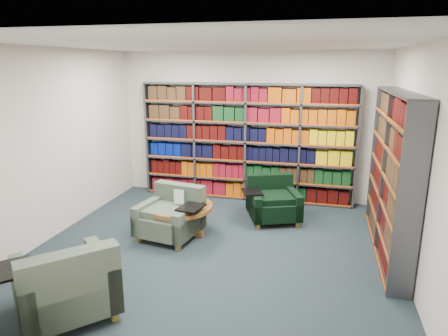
% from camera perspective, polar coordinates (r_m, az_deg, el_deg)
% --- Properties ---
extents(room_shell, '(5.02, 5.02, 2.82)m').
position_cam_1_polar(room_shell, '(5.30, -1.58, 2.07)').
color(room_shell, black).
rests_on(room_shell, ground).
extents(bookshelf_back, '(4.00, 0.28, 2.20)m').
position_cam_1_polar(bookshelf_back, '(7.60, 3.21, 3.57)').
color(bookshelf_back, '#47494F').
rests_on(bookshelf_back, ground).
extents(bookshelf_right, '(0.28, 2.50, 2.20)m').
position_cam_1_polar(bookshelf_right, '(5.84, 22.86, -0.96)').
color(bookshelf_right, '#47494F').
rests_on(bookshelf_right, ground).
extents(chair_teal_left, '(1.05, 0.96, 0.75)m').
position_cam_1_polar(chair_teal_left, '(6.17, -7.35, -6.86)').
color(chair_teal_left, '#0D2A32').
rests_on(chair_teal_left, ground).
extents(chair_green_right, '(1.06, 1.03, 0.72)m').
position_cam_1_polar(chair_green_right, '(6.81, 6.89, -4.86)').
color(chair_green_right, black).
rests_on(chair_green_right, ground).
extents(chair_teal_front, '(1.32, 1.32, 0.85)m').
position_cam_1_polar(chair_teal_front, '(4.53, -21.57, -15.66)').
color(chair_teal_front, '#0D2A32').
rests_on(chair_teal_front, ground).
extents(coffee_table, '(1.02, 1.02, 0.72)m').
position_cam_1_polar(coffee_table, '(6.15, -6.39, -6.12)').
color(coffee_table, '#9C6227').
rests_on(coffee_table, ground).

